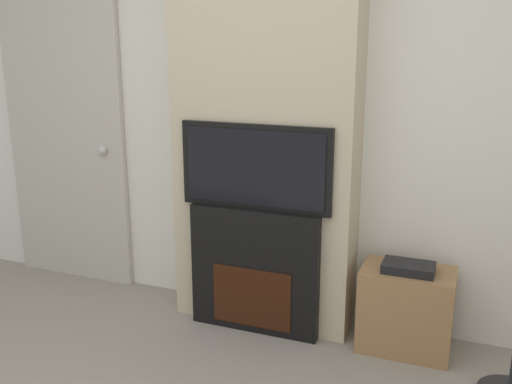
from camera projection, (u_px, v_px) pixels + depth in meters
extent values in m
cube|color=silver|center=(276.00, 97.00, 3.38)|extent=(6.00, 0.06, 2.70)
cube|color=beige|center=(265.00, 100.00, 3.22)|extent=(1.08, 0.29, 2.70)
cube|color=black|center=(256.00, 269.00, 3.34)|extent=(0.78, 0.14, 0.75)
cube|color=#33160A|center=(251.00, 298.00, 3.32)|extent=(0.48, 0.01, 0.36)
cube|color=black|center=(256.00, 167.00, 3.18)|extent=(0.89, 0.06, 0.49)
cube|color=black|center=(254.00, 168.00, 3.15)|extent=(0.82, 0.01, 0.43)
cube|color=#997047|center=(406.00, 310.00, 3.14)|extent=(0.50, 0.31, 0.47)
cube|color=black|center=(408.00, 268.00, 3.05)|extent=(0.27, 0.17, 0.05)
cube|color=#BCB7AD|center=(66.00, 140.00, 3.96)|extent=(0.95, 0.04, 2.00)
sphere|color=silver|center=(103.00, 150.00, 3.82)|extent=(0.06, 0.06, 0.06)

